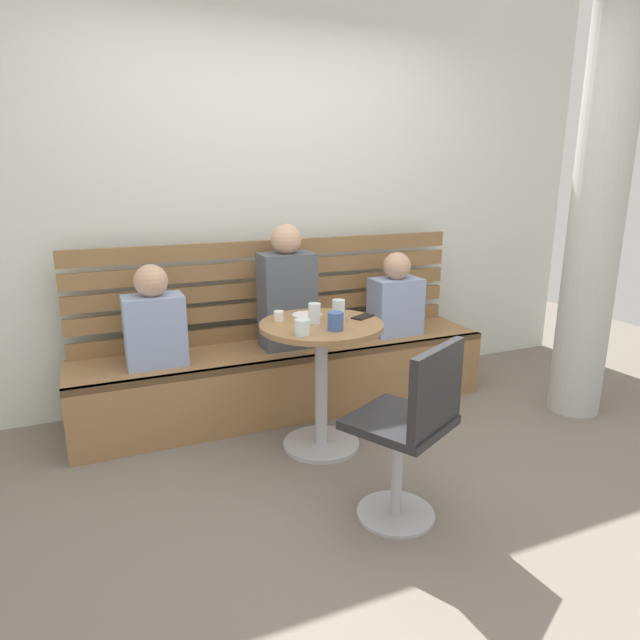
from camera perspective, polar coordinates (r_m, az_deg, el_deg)
ground at (r=2.80m, az=5.65°, el=-18.34°), size 8.00×8.00×0.00m
back_wall at (r=3.85m, az=-5.86°, el=13.67°), size 5.20×0.10×2.90m
concrete_pillar at (r=3.83m, az=26.86°, el=11.41°), size 0.32×0.32×2.80m
booth_bench at (r=3.68m, az=-3.27°, el=-5.94°), size 2.70×0.52×0.44m
booth_backrest at (r=3.74m, az=-4.66°, el=3.26°), size 2.65×0.04×0.66m
cafe_table at (r=3.08m, az=0.13°, el=-4.27°), size 0.68×0.68×0.74m
white_chair at (r=2.48m, az=9.45°, el=-10.84°), size 0.54×0.54×0.85m
person_adult at (r=3.52m, az=-3.48°, el=2.81°), size 0.34×0.22×0.79m
person_child_left at (r=3.33m, az=-16.72°, el=-0.17°), size 0.34×0.22×0.59m
person_child_middle at (r=3.85m, az=7.81°, el=2.18°), size 0.34×0.22×0.57m
cup_water_clear at (r=3.00m, az=-0.57°, el=0.70°), size 0.07×0.07×0.11m
cup_glass_tall at (r=3.04m, az=1.93°, el=0.99°), size 0.07×0.07×0.12m
cup_glass_short at (r=2.79m, az=-1.83°, el=-0.75°), size 0.08×0.08×0.08m
cup_espresso_small at (r=3.06m, az=-4.28°, el=0.42°), size 0.06×0.06×0.05m
cup_mug_blue at (r=2.87m, az=1.61°, el=-0.12°), size 0.08×0.08×0.09m
plate_small at (r=3.15m, az=-1.34°, el=0.50°), size 0.17×0.17×0.01m
phone_on_table at (r=3.14m, az=4.45°, el=0.34°), size 0.16×0.13×0.01m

